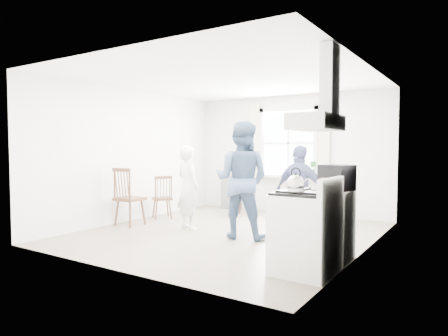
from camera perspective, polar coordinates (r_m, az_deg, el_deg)
room_shell at (r=6.75m, az=0.69°, el=1.63°), size 4.62×5.12×2.64m
window_assembly at (r=8.92m, az=9.12°, el=2.97°), size 1.88×0.24×1.70m
range_hood at (r=4.64m, az=13.67°, el=8.34°), size 0.45×0.76×0.94m
shelf_unit at (r=9.53m, az=1.04°, el=-3.40°), size 0.40×0.30×0.80m
gas_stove at (r=4.78m, az=11.62°, el=-8.86°), size 0.68×0.76×1.12m
kettle at (r=4.52m, az=10.20°, el=-2.32°), size 0.20×0.20×0.29m
low_cabinet at (r=5.41m, az=15.03°, el=-7.88°), size 0.50×0.55×0.90m
stereo_stack at (r=5.39m, az=15.80°, el=-1.32°), size 0.46×0.43×0.33m
cardboard_box at (r=5.16m, az=14.98°, el=-2.41°), size 0.27×0.20×0.17m
windsor_chair_a at (r=8.51m, az=2.81°, el=-3.12°), size 0.46×0.45×0.91m
windsor_chair_b at (r=7.57m, az=-13.96°, el=-3.12°), size 0.47×0.46×1.09m
windsor_chair_c at (r=8.21m, az=-8.73°, el=-3.47°), size 0.51×0.52×0.89m
person_left at (r=7.11m, az=-5.16°, el=-2.79°), size 0.69×0.69×1.49m
person_mid at (r=6.41m, az=2.54°, el=-1.70°), size 1.06×1.06×1.87m
person_right at (r=6.52m, az=10.82°, el=-3.33°), size 0.99×0.99×1.50m
potted_plant at (r=8.62m, az=12.49°, el=-0.05°), size 0.20×0.20×0.33m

